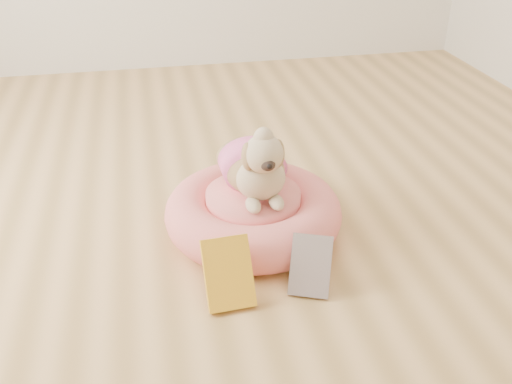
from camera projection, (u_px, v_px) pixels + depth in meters
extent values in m
plane|color=#AB8247|center=(211.00, 277.00, 1.87)|extent=(4.50, 4.50, 0.00)
cylinder|color=#EA745B|center=(253.00, 220.00, 2.08)|extent=(0.46, 0.46, 0.10)
torus|color=#EA745B|center=(253.00, 212.00, 2.06)|extent=(0.64, 0.64, 0.16)
cylinder|color=#EA745B|center=(253.00, 203.00, 2.04)|extent=(0.34, 0.34, 0.09)
cube|color=#F9FF1A|center=(228.00, 273.00, 1.72)|extent=(0.15, 0.15, 0.20)
cube|color=silver|center=(311.00, 266.00, 1.78)|extent=(0.16, 0.16, 0.17)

